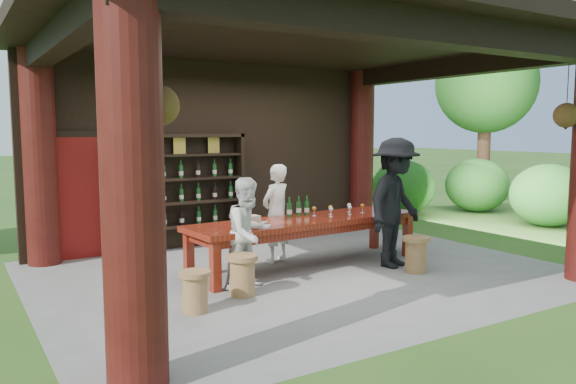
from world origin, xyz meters
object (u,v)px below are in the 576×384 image
tasting_table (307,225)px  guest_man (396,203)px  stool_near_right (416,253)px  stool_far_left (195,291)px  napkin_basket (250,221)px  stool_near_left (242,274)px  host (276,213)px  wine_shelf (181,192)px  guest_woman (249,233)px

tasting_table → guest_man: (1.15, -0.69, 0.35)m
stool_near_right → stool_far_left: (-3.47, -0.03, -0.02)m
tasting_table → stool_near_right: size_ratio=7.36×
napkin_basket → stool_near_left: bearing=-124.2°
host → stool_near_left: bearing=26.6°
wine_shelf → stool_near_right: wine_shelf is taller
napkin_basket → guest_woman: bearing=-119.4°
tasting_table → guest_man: 1.38m
stool_near_right → guest_man: bearing=94.1°
stool_near_right → guest_woman: 2.58m
stool_near_right → wine_shelf: bearing=125.3°
guest_woman → guest_man: 2.47m
wine_shelf → guest_woman: bearing=-92.8°
tasting_table → host: (-0.23, 0.56, 0.14)m
stool_far_left → guest_man: guest_man is taller
stool_far_left → guest_man: size_ratio=0.24×
host → guest_man: 1.87m
wine_shelf → stool_near_left: size_ratio=4.40×
stool_far_left → tasting_table: bearing=26.5°
host → guest_man: (1.38, -1.24, 0.21)m
wine_shelf → host: wine_shelf is taller
stool_near_left → host: bearing=46.9°
stool_near_right → host: 2.24m
stool_far_left → wine_shelf: bearing=71.5°
tasting_table → guest_man: guest_man is taller
stool_near_right → guest_woman: (-2.48, 0.53, 0.46)m
wine_shelf → stool_far_left: 3.62m
tasting_table → stool_near_right: bearing=-43.4°
stool_near_right → guest_man: (-0.03, 0.43, 0.71)m
guest_man → stool_near_left: bearing=163.2°
stool_near_left → host: 1.98m
wine_shelf → tasting_table: wine_shelf is taller
stool_near_left → stool_far_left: size_ratio=1.09×
tasting_table → guest_woman: guest_woman is taller
guest_woman → napkin_basket: bearing=46.7°
tasting_table → stool_near_right: tasting_table is taller
stool_near_left → host: size_ratio=0.34×
guest_man → napkin_basket: 2.28m
tasting_table → stool_far_left: size_ratio=8.07×
wine_shelf → stool_near_right: bearing=-54.7°
stool_near_right → guest_woman: bearing=167.8°
stool_far_left → host: size_ratio=0.31×
stool_far_left → guest_woman: 1.24m
stool_near_right → host: size_ratio=0.34×
tasting_table → stool_near_left: bearing=-151.2°
stool_near_right → stool_far_left: bearing=-179.5°
tasting_table → napkin_basket: size_ratio=14.91×
stool_near_left → wine_shelf: bearing=83.2°
guest_woman → napkin_basket: guest_woman is taller
wine_shelf → guest_woman: wine_shelf is taller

